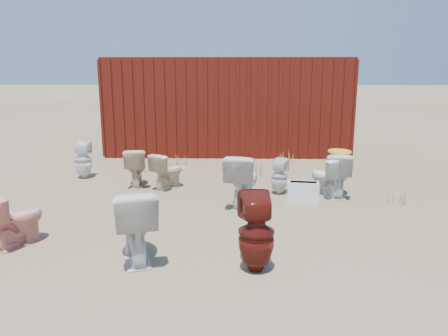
{
  "coord_description": "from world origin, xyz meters",
  "views": [
    {
      "loc": [
        0.15,
        -6.38,
        2.16
      ],
      "look_at": [
        0.0,
        0.6,
        0.55
      ],
      "focal_mm": 35.0,
      "sensor_mm": 36.0,
      "label": 1
    }
  ],
  "objects_px": {
    "toilet_front_pink": "(16,218)",
    "toilet_back_beige_left": "(136,167)",
    "shipping_container": "(228,105)",
    "toilet_front_maroon": "(256,233)",
    "toilet_front_e": "(326,176)",
    "toilet_front_c": "(242,180)",
    "toilet_back_a": "(83,160)",
    "toilet_front_a": "(134,224)",
    "toilet_back_e": "(279,176)",
    "toilet_back_yellowlid": "(338,174)",
    "loose_tank": "(303,192)",
    "toilet_back_beige_right": "(168,171)"
  },
  "relations": [
    {
      "from": "shipping_container",
      "to": "toilet_back_beige_left",
      "type": "height_order",
      "value": "shipping_container"
    },
    {
      "from": "shipping_container",
      "to": "toilet_back_a",
      "type": "distance_m",
      "value": 4.33
    },
    {
      "from": "toilet_front_e",
      "to": "toilet_back_e",
      "type": "xyz_separation_m",
      "value": [
        -0.79,
        0.12,
        -0.03
      ]
    },
    {
      "from": "toilet_front_maroon",
      "to": "toilet_back_beige_left",
      "type": "height_order",
      "value": "toilet_front_maroon"
    },
    {
      "from": "toilet_front_maroon",
      "to": "toilet_front_c",
      "type": "bearing_deg",
      "value": -94.64
    },
    {
      "from": "toilet_front_pink",
      "to": "toilet_back_yellowlid",
      "type": "relative_size",
      "value": 0.91
    },
    {
      "from": "toilet_front_e",
      "to": "toilet_back_e",
      "type": "bearing_deg",
      "value": -34.56
    },
    {
      "from": "toilet_front_maroon",
      "to": "shipping_container",
      "type": "bearing_deg",
      "value": -94.01
    },
    {
      "from": "toilet_front_e",
      "to": "toilet_back_yellowlid",
      "type": "bearing_deg",
      "value": 165.47
    },
    {
      "from": "toilet_front_maroon",
      "to": "toilet_front_e",
      "type": "xyz_separation_m",
      "value": [
        1.34,
        2.85,
        -0.09
      ]
    },
    {
      "from": "toilet_front_maroon",
      "to": "toilet_back_a",
      "type": "height_order",
      "value": "toilet_front_maroon"
    },
    {
      "from": "toilet_front_a",
      "to": "toilet_front_pink",
      "type": "bearing_deg",
      "value": -31.65
    },
    {
      "from": "toilet_back_a",
      "to": "loose_tank",
      "type": "height_order",
      "value": "toilet_back_a"
    },
    {
      "from": "toilet_front_a",
      "to": "toilet_back_yellowlid",
      "type": "relative_size",
      "value": 1.13
    },
    {
      "from": "toilet_front_c",
      "to": "toilet_back_beige_right",
      "type": "bearing_deg",
      "value": -23.63
    },
    {
      "from": "toilet_front_pink",
      "to": "toilet_back_beige_left",
      "type": "bearing_deg",
      "value": -78.84
    },
    {
      "from": "shipping_container",
      "to": "toilet_front_c",
      "type": "height_order",
      "value": "shipping_container"
    },
    {
      "from": "toilet_front_pink",
      "to": "toilet_back_yellowlid",
      "type": "bearing_deg",
      "value": -125.22
    },
    {
      "from": "toilet_back_yellowlid",
      "to": "toilet_back_beige_left",
      "type": "bearing_deg",
      "value": 1.26
    },
    {
      "from": "toilet_front_a",
      "to": "toilet_front_maroon",
      "type": "height_order",
      "value": "toilet_front_maroon"
    },
    {
      "from": "toilet_back_beige_left",
      "to": "toilet_back_e",
      "type": "bearing_deg",
      "value": 160.07
    },
    {
      "from": "toilet_back_e",
      "to": "loose_tank",
      "type": "bearing_deg",
      "value": 147.97
    },
    {
      "from": "toilet_front_e",
      "to": "loose_tank",
      "type": "xyz_separation_m",
      "value": [
        -0.45,
        -0.39,
        -0.17
      ]
    },
    {
      "from": "toilet_front_a",
      "to": "toilet_back_beige_left",
      "type": "xyz_separation_m",
      "value": [
        -0.7,
        3.21,
        -0.07
      ]
    },
    {
      "from": "toilet_front_a",
      "to": "toilet_front_e",
      "type": "distance_m",
      "value": 3.75
    },
    {
      "from": "shipping_container",
      "to": "toilet_back_a",
      "type": "xyz_separation_m",
      "value": [
        -2.84,
        -3.16,
        -0.83
      ]
    },
    {
      "from": "toilet_front_pink",
      "to": "toilet_back_beige_left",
      "type": "xyz_separation_m",
      "value": [
        0.86,
        2.82,
        0.01
      ]
    },
    {
      "from": "toilet_front_pink",
      "to": "loose_tank",
      "type": "height_order",
      "value": "toilet_front_pink"
    },
    {
      "from": "toilet_front_pink",
      "to": "loose_tank",
      "type": "relative_size",
      "value": 1.39
    },
    {
      "from": "shipping_container",
      "to": "toilet_front_pink",
      "type": "xyz_separation_m",
      "value": [
        -2.52,
        -6.53,
        -0.85
      ]
    },
    {
      "from": "shipping_container",
      "to": "toilet_back_beige_right",
      "type": "height_order",
      "value": "shipping_container"
    },
    {
      "from": "toilet_front_c",
      "to": "toilet_back_beige_left",
      "type": "xyz_separation_m",
      "value": [
        -1.96,
        1.18,
        -0.07
      ]
    },
    {
      "from": "toilet_front_e",
      "to": "toilet_front_c",
      "type": "bearing_deg",
      "value": -4.42
    },
    {
      "from": "toilet_back_e",
      "to": "loose_tank",
      "type": "xyz_separation_m",
      "value": [
        0.34,
        -0.51,
        -0.14
      ]
    },
    {
      "from": "shipping_container",
      "to": "toilet_front_pink",
      "type": "distance_m",
      "value": 7.06
    },
    {
      "from": "toilet_back_beige_left",
      "to": "loose_tank",
      "type": "distance_m",
      "value": 3.13
    },
    {
      "from": "toilet_front_c",
      "to": "toilet_front_maroon",
      "type": "xyz_separation_m",
      "value": [
        0.1,
        -2.29,
        0.01
      ]
    },
    {
      "from": "shipping_container",
      "to": "toilet_back_beige_left",
      "type": "relative_size",
      "value": 8.41
    },
    {
      "from": "toilet_front_c",
      "to": "toilet_front_e",
      "type": "bearing_deg",
      "value": -145.69
    },
    {
      "from": "toilet_front_c",
      "to": "toilet_back_yellowlid",
      "type": "relative_size",
      "value": 1.12
    },
    {
      "from": "toilet_back_beige_left",
      "to": "toilet_back_beige_right",
      "type": "xyz_separation_m",
      "value": [
        0.63,
        -0.18,
        -0.03
      ]
    },
    {
      "from": "shipping_container",
      "to": "loose_tank",
      "type": "xyz_separation_m",
      "value": [
        1.29,
        -4.71,
        -1.02
      ]
    },
    {
      "from": "toilet_front_e",
      "to": "toilet_back_yellowlid",
      "type": "distance_m",
      "value": 0.22
    },
    {
      "from": "toilet_front_a",
      "to": "toilet_front_maroon",
      "type": "relative_size",
      "value": 0.99
    },
    {
      "from": "shipping_container",
      "to": "toilet_back_yellowlid",
      "type": "height_order",
      "value": "shipping_container"
    },
    {
      "from": "toilet_back_a",
      "to": "toilet_back_yellowlid",
      "type": "bearing_deg",
      "value": 161.61
    },
    {
      "from": "toilet_back_beige_right",
      "to": "loose_tank",
      "type": "bearing_deg",
      "value": -166.11
    },
    {
      "from": "toilet_back_beige_left",
      "to": "toilet_back_e",
      "type": "xyz_separation_m",
      "value": [
        2.62,
        -0.49,
        -0.04
      ]
    },
    {
      "from": "shipping_container",
      "to": "toilet_back_beige_left",
      "type": "distance_m",
      "value": 4.16
    },
    {
      "from": "toilet_front_pink",
      "to": "toilet_front_maroon",
      "type": "height_order",
      "value": "toilet_front_maroon"
    }
  ]
}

